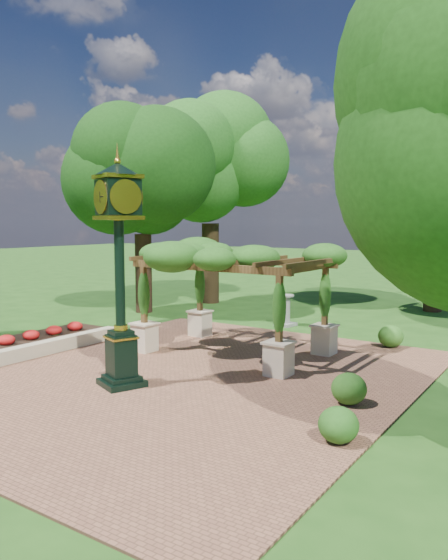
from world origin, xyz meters
The scene contains 13 objects.
ground centered at (0.00, 0.00, 0.00)m, with size 120.00×120.00×0.00m, color #1E4714.
brick_plaza centered at (0.00, 1.00, 0.02)m, with size 10.00×12.00×0.04m, color brown.
border_wall centered at (-4.60, 0.50, 0.20)m, with size 0.35×5.00×0.40m, color #C6B793.
flower_bed centered at (-5.50, 0.50, 0.18)m, with size 1.50×5.00×0.36m, color red.
pedestal_clock centered at (-0.74, -0.51, 3.01)m, with size 1.29×1.29×5.03m.
pergola centered at (-0.35, 3.49, 2.60)m, with size 5.07×3.23×3.16m.
sundial centered at (-1.06, 8.03, 0.49)m, with size 0.70×0.70×1.12m.
shrub_front centered at (4.52, -0.83, 0.35)m, with size 0.68×0.68×0.61m, color #204E16.
shrub_mid centered at (3.96, 1.11, 0.36)m, with size 0.71×0.71×0.64m, color #275618.
shrub_back centered at (3.12, 6.61, 0.37)m, with size 0.72×0.72×0.65m, color #2C611C.
tree_west_near centered at (-7.29, 7.45, 5.67)m, with size 4.19×4.19×8.26m.
tree_west_far centered at (-6.55, 11.14, 6.42)m, with size 4.64×4.64×9.36m.
tree_north centered at (2.52, 14.30, 5.34)m, with size 4.41×4.41×7.79m.
Camera 1 is at (7.81, -9.13, 3.70)m, focal length 35.00 mm.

